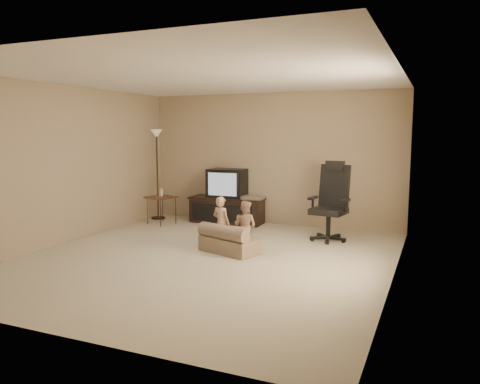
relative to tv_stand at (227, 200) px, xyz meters
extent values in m
plane|color=beige|center=(0.81, -2.49, -0.44)|extent=(5.50, 5.50, 0.00)
plane|color=white|center=(0.81, -2.49, 2.06)|extent=(5.50, 5.50, 0.00)
plane|color=tan|center=(0.81, 0.26, 0.81)|extent=(5.00, 0.00, 5.00)
plane|color=tan|center=(0.81, -5.24, 0.81)|extent=(5.00, 0.00, 5.00)
plane|color=tan|center=(-1.69, -2.49, 0.81)|extent=(0.00, 5.50, 5.50)
plane|color=tan|center=(3.31, -2.49, 0.81)|extent=(0.00, 5.50, 5.50)
cube|color=black|center=(-0.01, 0.00, -0.21)|extent=(1.43, 0.55, 0.45)
cube|color=black|center=(-0.01, 0.00, 0.04)|extent=(1.47, 0.59, 0.04)
cube|color=black|center=(-0.33, -0.27, -0.21)|extent=(0.58, 0.04, 0.34)
cube|color=black|center=(0.33, -0.25, -0.21)|extent=(0.58, 0.04, 0.34)
cube|color=black|center=(-0.01, 0.02, 0.34)|extent=(0.72, 0.53, 0.55)
cube|color=silver|center=(0.00, -0.24, 0.34)|extent=(0.58, 0.03, 0.43)
cube|color=silver|center=(0.55, -0.03, 0.09)|extent=(0.41, 0.30, 0.06)
cylinder|color=black|center=(2.15, -0.76, -0.18)|extent=(0.07, 0.07, 0.41)
cube|color=black|center=(2.15, -0.76, 0.05)|extent=(0.58, 0.58, 0.09)
cube|color=black|center=(2.19, -0.52, 0.44)|extent=(0.52, 0.25, 0.73)
cube|color=black|center=(2.19, -0.52, 0.78)|extent=(0.32, 0.15, 0.16)
cube|color=black|center=(1.88, -0.72, 0.25)|extent=(0.11, 0.30, 0.04)
cube|color=black|center=(2.43, -0.80, 0.25)|extent=(0.11, 0.30, 0.04)
cube|color=brown|center=(-1.12, -0.61, 0.08)|extent=(0.60, 0.60, 0.03)
cylinder|color=black|center=(-1.36, -0.74, -0.18)|extent=(0.01, 0.01, 0.53)
cylinder|color=black|center=(-0.99, -0.85, -0.18)|extent=(0.01, 0.01, 0.53)
cylinder|color=black|center=(-1.25, -0.37, -0.18)|extent=(0.01, 0.01, 0.53)
cylinder|color=black|center=(-0.88, -0.48, -0.18)|extent=(0.01, 0.01, 0.53)
cylinder|color=white|center=(-1.15, -0.56, 0.16)|extent=(0.07, 0.07, 0.13)
cone|color=beige|center=(-1.15, -0.56, 0.25)|extent=(0.05, 0.05, 0.05)
cylinder|color=black|center=(-1.49, -0.17, -0.42)|extent=(0.28, 0.28, 0.03)
cylinder|color=black|center=(-1.49, -0.17, 0.43)|extent=(0.03, 0.03, 1.72)
cone|color=beige|center=(-1.49, -0.17, 1.30)|extent=(0.24, 0.24, 0.16)
cube|color=gray|center=(0.98, -2.04, -0.33)|extent=(0.98, 0.73, 0.23)
cylinder|color=gray|center=(0.94, -2.19, -0.12)|extent=(0.88, 0.47, 0.21)
imported|color=tan|center=(0.82, -2.01, -0.03)|extent=(0.34, 0.28, 0.82)
imported|color=tan|center=(1.16, -1.92, -0.06)|extent=(0.40, 0.27, 0.76)
camera|label=1|loc=(3.76, -8.20, 1.33)|focal=35.00mm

